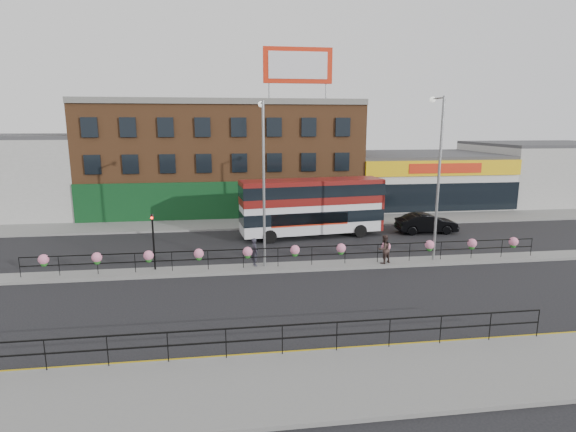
{
  "coord_description": "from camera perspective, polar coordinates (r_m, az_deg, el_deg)",
  "views": [
    {
      "loc": [
        -3.81,
        -24.82,
        8.28
      ],
      "look_at": [
        0.0,
        3.0,
        2.5
      ],
      "focal_mm": 28.0,
      "sensor_mm": 36.0,
      "label": 1
    }
  ],
  "objects": [
    {
      "name": "yellow_line_outer",
      "position": [
        17.5,
        5.98,
        -16.65
      ],
      "size": [
        60.0,
        0.1,
        0.01
      ],
      "primitive_type": "cube",
      "color": "gold",
      "rests_on": "ground"
    },
    {
      "name": "south_pavement",
      "position": [
        15.7,
        7.93,
        -20.02
      ],
      "size": [
        60.0,
        4.0,
        0.15
      ],
      "primitive_type": "cube",
      "color": "slate",
      "rests_on": "ground"
    },
    {
      "name": "pedestrian_b",
      "position": [
        27.21,
        12.1,
        -4.13
      ],
      "size": [
        1.32,
        1.27,
        1.72
      ],
      "primitive_type": "imported",
      "rotation": [
        0.0,
        0.0,
        3.56
      ],
      "color": "#382824",
      "rests_on": "median"
    },
    {
      "name": "ground",
      "position": [
        26.45,
        0.89,
        -6.62
      ],
      "size": [
        120.0,
        120.0,
        0.0
      ],
      "primitive_type": "plane",
      "color": "black",
      "rests_on": "ground"
    },
    {
      "name": "north_pavement",
      "position": [
        37.92,
        -1.85,
        -0.87
      ],
      "size": [
        60.0,
        4.0,
        0.15
      ],
      "primitive_type": "cube",
      "color": "slate",
      "rests_on": "ground"
    },
    {
      "name": "median_railing",
      "position": [
        26.14,
        0.9,
        -4.44
      ],
      "size": [
        30.04,
        0.56,
        1.23
      ],
      "color": "black",
      "rests_on": "median"
    },
    {
      "name": "yellow_line_inner",
      "position": [
        17.66,
        5.84,
        -16.38
      ],
      "size": [
        60.0,
        0.1,
        0.01
      ],
      "primitive_type": "cube",
      "color": "gold",
      "rests_on": "ground"
    },
    {
      "name": "median",
      "position": [
        26.42,
        0.89,
        -6.46
      ],
      "size": [
        60.0,
        1.6,
        0.15
      ],
      "primitive_type": "cube",
      "color": "slate",
      "rests_on": "ground"
    },
    {
      "name": "traffic_light_median",
      "position": [
        26.22,
        -16.8,
        -1.68
      ],
      "size": [
        0.15,
        0.28,
        3.65
      ],
      "color": "black",
      "rests_on": "median"
    },
    {
      "name": "lamp_column_east",
      "position": [
        28.07,
        18.47,
        6.19
      ],
      "size": [
        0.35,
        1.71,
        9.72
      ],
      "color": "gray",
      "rests_on": "median"
    },
    {
      "name": "brick_building",
      "position": [
        44.89,
        -8.09,
        7.49
      ],
      "size": [
        25.0,
        12.21,
        10.3
      ],
      "color": "brown",
      "rests_on": "ground"
    },
    {
      "name": "pedestrian_a",
      "position": [
        26.26,
        -4.24,
        -4.56
      ],
      "size": [
        0.77,
        0.65,
        1.64
      ],
      "primitive_type": "imported",
      "rotation": [
        0.0,
        0.0,
        1.79
      ],
      "color": "#272731",
      "rests_on": "median"
    },
    {
      "name": "warehouse_west",
      "position": [
        49.48,
        -32.26,
        4.47
      ],
      "size": [
        15.5,
        12.0,
        7.3
      ],
      "color": "#A8A7A3",
      "rests_on": "ground"
    },
    {
      "name": "warehouse_east",
      "position": [
        56.83,
        29.82,
        4.92
      ],
      "size": [
        14.5,
        12.0,
        6.3
      ],
      "color": "#A8A7A3",
      "rests_on": "ground"
    },
    {
      "name": "south_railing",
      "position": [
        16.54,
        -0.73,
        -14.63
      ],
      "size": [
        20.04,
        0.05,
        1.12
      ],
      "color": "black",
      "rests_on": "south_pavement"
    },
    {
      "name": "billboard",
      "position": [
        40.61,
        1.26,
        18.56
      ],
      "size": [
        6.0,
        0.29,
        4.4
      ],
      "color": "red",
      "rests_on": "brick_building"
    },
    {
      "name": "car",
      "position": [
        36.21,
        17.17,
        -0.88
      ],
      "size": [
        1.92,
        4.73,
        1.52
      ],
      "primitive_type": "imported",
      "rotation": [
        0.0,
        0.0,
        1.54
      ],
      "color": "black",
      "rests_on": "ground"
    },
    {
      "name": "lamp_column_west",
      "position": [
        25.48,
        -3.15,
        5.85
      ],
      "size": [
        0.34,
        1.65,
        9.4
      ],
      "color": "gray",
      "rests_on": "median"
    },
    {
      "name": "supermarket",
      "position": [
        49.24,
        16.04,
        4.62
      ],
      "size": [
        15.0,
        12.25,
        5.3
      ],
      "color": "silver",
      "rests_on": "ground"
    },
    {
      "name": "double_decker_bus",
      "position": [
        33.24,
        3.12,
        1.82
      ],
      "size": [
        10.81,
        3.71,
        4.28
      ],
      "color": "silver",
      "rests_on": "ground"
    }
  ]
}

